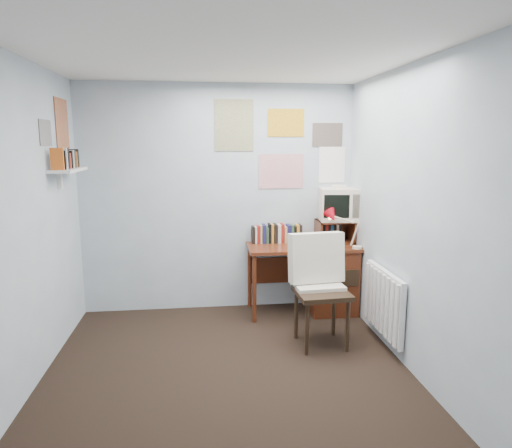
{
  "coord_description": "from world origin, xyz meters",
  "views": [
    {
      "loc": [
        -0.19,
        -3.28,
        1.87
      ],
      "look_at": [
        0.32,
        0.91,
        1.11
      ],
      "focal_mm": 32.0,
      "sensor_mm": 36.0,
      "label": 1
    }
  ],
  "objects_px": {
    "desk_chair": "(322,293)",
    "desk_lamp": "(358,232)",
    "tv_riser": "(335,231)",
    "crt_tv": "(338,203)",
    "radiator": "(384,302)",
    "wall_shelf": "(68,170)",
    "desk": "(326,276)"
  },
  "relations": [
    {
      "from": "desk_chair",
      "to": "crt_tv",
      "type": "distance_m",
      "value": 1.29
    },
    {
      "from": "tv_riser",
      "to": "crt_tv",
      "type": "relative_size",
      "value": 0.96
    },
    {
      "from": "tv_riser",
      "to": "desk",
      "type": "bearing_deg",
      "value": -137.04
    },
    {
      "from": "radiator",
      "to": "desk_lamp",
      "type": "bearing_deg",
      "value": 91.61
    },
    {
      "from": "desk_chair",
      "to": "crt_tv",
      "type": "relative_size",
      "value": 2.43
    },
    {
      "from": "tv_riser",
      "to": "crt_tv",
      "type": "distance_m",
      "value": 0.32
    },
    {
      "from": "desk",
      "to": "wall_shelf",
      "type": "height_order",
      "value": "wall_shelf"
    },
    {
      "from": "desk_lamp",
      "to": "tv_riser",
      "type": "height_order",
      "value": "desk_lamp"
    },
    {
      "from": "tv_riser",
      "to": "radiator",
      "type": "distance_m",
      "value": 1.15
    },
    {
      "from": "desk_chair",
      "to": "wall_shelf",
      "type": "bearing_deg",
      "value": 164.84
    },
    {
      "from": "tv_riser",
      "to": "radiator",
      "type": "bearing_deg",
      "value": -80.72
    },
    {
      "from": "desk_chair",
      "to": "desk_lamp",
      "type": "relative_size",
      "value": 2.74
    },
    {
      "from": "desk_chair",
      "to": "tv_riser",
      "type": "relative_size",
      "value": 2.51
    },
    {
      "from": "desk_chair",
      "to": "radiator",
      "type": "height_order",
      "value": "desk_chair"
    },
    {
      "from": "radiator",
      "to": "wall_shelf",
      "type": "distance_m",
      "value": 3.15
    },
    {
      "from": "desk",
      "to": "desk_chair",
      "type": "distance_m",
      "value": 0.9
    },
    {
      "from": "desk_chair",
      "to": "wall_shelf",
      "type": "relative_size",
      "value": 1.62
    },
    {
      "from": "desk_chair",
      "to": "wall_shelf",
      "type": "distance_m",
      "value": 2.59
    },
    {
      "from": "desk_lamp",
      "to": "crt_tv",
      "type": "distance_m",
      "value": 0.45
    },
    {
      "from": "desk",
      "to": "radiator",
      "type": "distance_m",
      "value": 0.97
    },
    {
      "from": "desk_lamp",
      "to": "crt_tv",
      "type": "height_order",
      "value": "crt_tv"
    },
    {
      "from": "desk_lamp",
      "to": "wall_shelf",
      "type": "bearing_deg",
      "value": -177.96
    },
    {
      "from": "desk_chair",
      "to": "desk_lamp",
      "type": "distance_m",
      "value": 0.95
    },
    {
      "from": "tv_riser",
      "to": "crt_tv",
      "type": "bearing_deg",
      "value": 27.34
    },
    {
      "from": "desk",
      "to": "tv_riser",
      "type": "xyz_separation_m",
      "value": [
        0.12,
        0.11,
        0.48
      ]
    },
    {
      "from": "radiator",
      "to": "tv_riser",
      "type": "bearing_deg",
      "value": 99.28
    },
    {
      "from": "desk",
      "to": "crt_tv",
      "type": "relative_size",
      "value": 2.89
    },
    {
      "from": "desk_lamp",
      "to": "wall_shelf",
      "type": "distance_m",
      "value": 2.92
    },
    {
      "from": "desk",
      "to": "radiator",
      "type": "relative_size",
      "value": 1.5
    },
    {
      "from": "crt_tv",
      "to": "desk_chair",
      "type": "bearing_deg",
      "value": -106.21
    },
    {
      "from": "tv_riser",
      "to": "crt_tv",
      "type": "height_order",
      "value": "crt_tv"
    },
    {
      "from": "desk",
      "to": "wall_shelf",
      "type": "distance_m",
      "value": 2.87
    }
  ]
}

